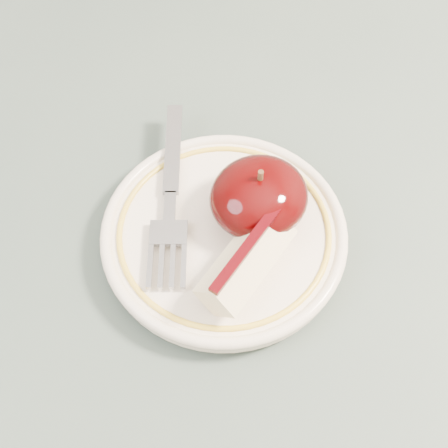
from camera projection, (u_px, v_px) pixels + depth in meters
table at (168, 405)px, 0.49m from camera, size 0.90×0.90×0.75m
plate at (224, 234)px, 0.46m from camera, size 0.18×0.18×0.02m
apple_half at (259, 197)px, 0.44m from camera, size 0.07×0.07×0.05m
apple_wedge at (246, 260)px, 0.42m from camera, size 0.09×0.06×0.04m
fork at (171, 195)px, 0.46m from camera, size 0.11×0.15×0.00m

